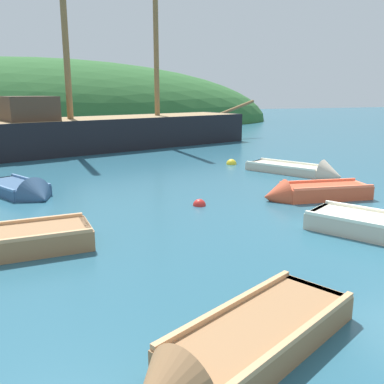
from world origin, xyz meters
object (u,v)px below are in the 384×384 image
(rowboat_far, at_px, (234,356))
(buoy_yellow, at_px, (231,164))
(rowboat_center, at_px, (301,172))
(sailing_ship, at_px, (111,137))
(rowboat_outer_left, at_px, (23,192))
(buoy_red, at_px, (199,205))
(rowboat_near_dock, at_px, (311,194))

(rowboat_far, bearing_deg, buoy_yellow, -141.08)
(rowboat_center, distance_m, buoy_yellow, 3.19)
(sailing_ship, bearing_deg, rowboat_outer_left, -130.68)
(rowboat_far, distance_m, rowboat_outer_left, 9.47)
(rowboat_outer_left, xyz_separation_m, buoy_red, (4.38, -2.82, -0.08))
(rowboat_far, distance_m, rowboat_near_dock, 7.93)
(rowboat_center, bearing_deg, buoy_yellow, 177.46)
(rowboat_outer_left, xyz_separation_m, buoy_yellow, (7.99, 2.79, -0.08))
(buoy_yellow, bearing_deg, sailing_ship, 118.54)
(rowboat_near_dock, bearing_deg, rowboat_outer_left, -14.91)
(rowboat_outer_left, relative_size, rowboat_near_dock, 1.01)
(rowboat_far, height_order, rowboat_outer_left, rowboat_outer_left)
(buoy_yellow, relative_size, buoy_red, 1.24)
(rowboat_near_dock, xyz_separation_m, buoy_red, (-3.18, 0.43, -0.13))
(rowboat_outer_left, xyz_separation_m, rowboat_near_dock, (7.56, -3.25, 0.05))
(buoy_yellow, bearing_deg, buoy_red, -122.80)
(rowboat_far, relative_size, buoy_red, 9.86)
(rowboat_outer_left, distance_m, rowboat_near_dock, 8.23)
(rowboat_far, bearing_deg, buoy_red, -133.73)
(rowboat_center, height_order, buoy_yellow, rowboat_center)
(sailing_ship, xyz_separation_m, rowboat_near_dock, (3.32, -12.94, -0.46))
(sailing_ship, xyz_separation_m, rowboat_outer_left, (-4.24, -9.69, -0.51))
(rowboat_outer_left, height_order, buoy_yellow, rowboat_outer_left)
(sailing_ship, xyz_separation_m, rowboat_center, (5.21, -9.74, -0.51))
(sailing_ship, distance_m, rowboat_near_dock, 13.37)
(rowboat_far, height_order, buoy_yellow, rowboat_far)
(rowboat_center, bearing_deg, rowboat_near_dock, -60.25)
(rowboat_outer_left, height_order, rowboat_near_dock, rowboat_outer_left)
(rowboat_outer_left, xyz_separation_m, rowboat_center, (9.45, -0.05, -0.00))
(sailing_ship, distance_m, rowboat_outer_left, 10.59)
(buoy_yellow, bearing_deg, rowboat_outer_left, -160.77)
(rowboat_outer_left, bearing_deg, sailing_ship, 128.86)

